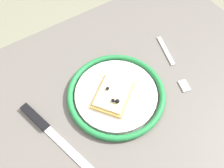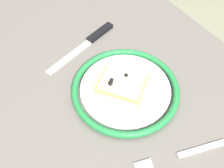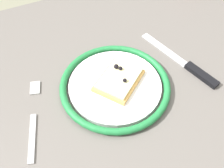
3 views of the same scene
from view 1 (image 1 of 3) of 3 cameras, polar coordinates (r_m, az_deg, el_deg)
The scene contains 5 objects.
dining_table at distance 0.70m, azimuth 1.69°, elevation -9.70°, with size 1.01×0.74×0.73m.
plate at distance 0.63m, azimuth 0.97°, elevation -2.37°, with size 0.26×0.26×0.02m.
pizza_slice_near at distance 0.61m, azimuth 0.29°, elevation -2.48°, with size 0.14×0.13×0.03m.
knife at distance 0.62m, azimuth -15.83°, elevation -9.33°, with size 0.08×0.24×0.01m.
fork at distance 0.72m, azimuth 14.02°, elevation 4.82°, with size 0.08×0.20×0.00m.
Camera 1 is at (0.16, 0.21, 1.29)m, focal length 38.79 mm.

